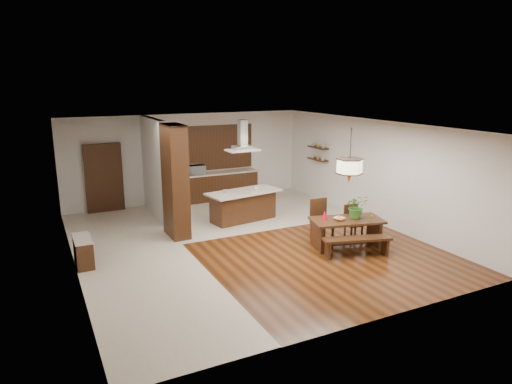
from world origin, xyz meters
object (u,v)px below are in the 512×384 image
island_cup (256,189)px  microwave (196,170)px  hallway_console (83,252)px  dining_bench (357,247)px  dining_chair_right (354,222)px  foliage_plant (357,207)px  dining_chair_left (322,221)px  dining_table (347,227)px  pendant_lantern (350,156)px  range_hood (243,135)px  kitchen_island (243,205)px  fruit_bowl (339,219)px

island_cup → microwave: (-0.89, 2.63, 0.18)m
hallway_console → dining_bench: (5.69, -2.23, -0.09)m
dining_chair_right → foliage_plant: bearing=-117.6°
dining_chair_left → hallway_console: bearing=172.2°
dining_table → foliage_plant: (0.24, -0.04, 0.48)m
dining_table → pendant_lantern: size_ratio=1.41×
island_cup → range_hood: bearing=171.1°
foliage_plant → kitchen_island: bearing=116.6°
dining_chair_left → foliage_plant: (0.53, -0.64, 0.47)m
dining_chair_left → dining_chair_right: (0.82, -0.20, -0.09)m
dining_chair_left → kitchen_island: size_ratio=0.48×
hallway_console → kitchen_island: 4.74m
dining_chair_left → island_cup: dining_chair_left is taller
hallway_console → microwave: bearing=45.0°
fruit_bowl → range_hood: range_hood is taller
dining_chair_left → kitchen_island: dining_chair_left is taller
range_hood → microwave: 2.95m
foliage_plant → fruit_bowl: bearing=172.6°
pendant_lantern → microwave: size_ratio=2.47×
dining_chair_left → dining_chair_right: dining_chair_left is taller
pendant_lantern → island_cup: bearing=107.3°
dining_bench → dining_table: bearing=76.1°
kitchen_island → dining_table: bearing=-75.6°
foliage_plant → microwave: 6.05m
range_hood → dining_bench: bearing=-72.2°
foliage_plant → fruit_bowl: (-0.46, 0.06, -0.26)m
foliage_plant → island_cup: bearing=111.1°
dining_chair_right → dining_chair_left: bearing=172.5°
dining_chair_right → kitchen_island: bearing=131.2°
hallway_console → microwave: (4.01, 4.01, 0.78)m
range_hood → island_cup: 1.59m
microwave → dining_chair_left: bearing=-82.1°
hallway_console → dining_table: dining_table is taller
foliage_plant → hallway_console: bearing=164.5°
dining_bench → kitchen_island: bearing=107.8°
microwave → dining_bench: bearing=-84.0°
hallway_console → kitchen_island: bearing=17.7°
dining_bench → microwave: (-1.69, 6.24, 0.87)m
pendant_lantern → dining_table: bearing=0.0°
dining_chair_right → range_hood: range_hood is taller
dining_table → microwave: (-1.83, 5.65, 0.58)m
dining_bench → fruit_bowl: bearing=96.6°
dining_table → dining_bench: bearing=-103.9°
dining_chair_right → microwave: 5.79m
foliage_plant → kitchen_island: size_ratio=0.26×
dining_chair_right → island_cup: island_cup is taller
dining_chair_right → foliage_plant: (-0.30, -0.44, 0.56)m
dining_bench → range_hood: 4.46m
dining_chair_left → microwave: size_ratio=2.01×
dining_chair_left → island_cup: bearing=107.9°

